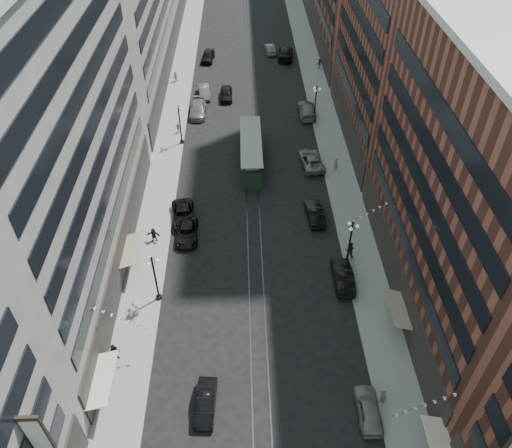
{
  "coord_description": "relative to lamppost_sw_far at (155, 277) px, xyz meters",
  "views": [
    {
      "loc": [
        -1.01,
        -2.71,
        36.63
      ],
      "look_at": [
        0.08,
        32.77,
        5.0
      ],
      "focal_mm": 35.0,
      "sensor_mm": 36.0,
      "label": 1
    }
  ],
  "objects": [
    {
      "name": "ground",
      "position": [
        9.2,
        32.0,
        -3.1
      ],
      "size": [
        220.0,
        220.0,
        0.0
      ],
      "primitive_type": "plane",
      "color": "black",
      "rests_on": "ground"
    },
    {
      "name": "sidewalk_west",
      "position": [
        -1.8,
        42.0,
        -3.02
      ],
      "size": [
        4.0,
        180.0,
        0.15
      ],
      "primitive_type": "cube",
      "color": "gray",
      "rests_on": "ground"
    },
    {
      "name": "sidewalk_east",
      "position": [
        20.2,
        42.0,
        -3.02
      ],
      "size": [
        4.0,
        180.0,
        0.15
      ],
      "primitive_type": "cube",
      "color": "gray",
      "rests_on": "ground"
    },
    {
      "name": "rail_west",
      "position": [
        8.5,
        42.0,
        -3.09
      ],
      "size": [
        0.12,
        180.0,
        0.02
      ],
      "primitive_type": "cube",
      "color": "#2D2D33",
      "rests_on": "ground"
    },
    {
      "name": "rail_east",
      "position": [
        9.9,
        42.0,
        -3.09
      ],
      "size": [
        0.12,
        180.0,
        0.02
      ],
      "primitive_type": "cube",
      "color": "#2D2D33",
      "rests_on": "ground"
    },
    {
      "name": "building_west_mid",
      "position": [
        -7.8,
        5.0,
        10.9
      ],
      "size": [
        8.0,
        36.0,
        28.0
      ],
      "primitive_type": "cube",
      "color": "#A5A093",
      "rests_on": "ground"
    },
    {
      "name": "building_east_mid",
      "position": [
        26.2,
        -0.0,
        8.9
      ],
      "size": [
        8.0,
        30.0,
        24.0
      ],
      "primitive_type": "cube",
      "color": "brown",
      "rests_on": "ground"
    },
    {
      "name": "lamppost_sw_far",
      "position": [
        0.0,
        0.0,
        0.0
      ],
      "size": [
        1.03,
        1.14,
        5.52
      ],
      "color": "black",
      "rests_on": "sidewalk_west"
    },
    {
      "name": "lamppost_sw_mid",
      "position": [
        0.0,
        27.0,
        0.0
      ],
      "size": [
        1.03,
        1.14,
        5.52
      ],
      "color": "black",
      "rests_on": "sidewalk_west"
    },
    {
      "name": "lamppost_se_far",
      "position": [
        18.4,
        4.0,
        0.0
      ],
      "size": [
        1.03,
        1.14,
        5.52
      ],
      "color": "black",
      "rests_on": "sidewalk_east"
    },
    {
      "name": "lamppost_se_mid",
      "position": [
        18.4,
        32.0,
        0.0
      ],
      "size": [
        1.03,
        1.14,
        5.52
      ],
      "color": "black",
      "rests_on": "sidewalk_east"
    },
    {
      "name": "streetcar",
      "position": [
        9.2,
        22.32,
        -1.58
      ],
      "size": [
        2.63,
        11.89,
        3.29
      ],
      "color": "#203224",
      "rests_on": "ground"
    },
    {
      "name": "car_2",
      "position": [
        2.05,
        8.49,
        -2.42
      ],
      "size": [
        2.45,
        4.96,
        1.35
      ],
      "primitive_type": "imported",
      "rotation": [
        0.0,
        0.0,
        0.04
      ],
      "color": "black",
      "rests_on": "ground"
    },
    {
      "name": "car_4",
      "position": [
        17.39,
        -11.99,
        -2.36
      ],
      "size": [
        1.78,
        4.36,
        1.48
      ],
      "primitive_type": "imported",
      "rotation": [
        0.0,
        0.0,
        3.13
      ],
      "color": "gray",
      "rests_on": "ground"
    },
    {
      "name": "car_5",
      "position": [
        4.9,
        -11.06,
        -2.39
      ],
      "size": [
        1.71,
        4.33,
        1.4
      ],
      "primitive_type": "imported",
      "rotation": [
        0.0,
        0.0,
        -0.05
      ],
      "color": "black",
      "rests_on": "ground"
    },
    {
      "name": "pedestrian_2",
      "position": [
        -2.83,
        -6.5,
        -2.03
      ],
      "size": [
        0.95,
        0.6,
        1.83
      ],
      "primitive_type": "imported",
      "rotation": [
        0.0,
        0.0,
        0.14
      ],
      "color": "black",
      "rests_on": "sidewalk_west"
    },
    {
      "name": "pedestrian_4",
      "position": [
        18.7,
        -11.03,
        -2.2
      ],
      "size": [
        0.63,
        0.95,
        1.5
      ],
      "primitive_type": "imported",
      "rotation": [
        0.0,
        0.0,
        1.85
      ],
      "color": "#ADA490",
      "rests_on": "sidewalk_east"
    },
    {
      "name": "car_7",
      "position": [
        1.46,
        11.34,
        -2.36
      ],
      "size": [
        3.13,
        5.57,
        1.47
      ],
      "primitive_type": "imported",
      "rotation": [
        0.0,
        0.0,
        0.14
      ],
      "color": "black",
      "rests_on": "ground"
    },
    {
      "name": "car_8",
      "position": [
        1.72,
        34.91,
        -2.28
      ],
      "size": [
        2.35,
        5.67,
        1.64
      ],
      "primitive_type": "imported",
      "rotation": [
        0.0,
        0.0,
        0.01
      ],
      "color": "#67645C",
      "rests_on": "ground"
    },
    {
      "name": "car_9",
      "position": [
        2.4,
        53.68,
        -2.26
      ],
      "size": [
        2.48,
        5.07,
        1.67
      ],
      "primitive_type": "imported",
      "rotation": [
        0.0,
        0.0,
        -0.11
      ],
      "color": "black",
      "rests_on": "ground"
    },
    {
      "name": "car_10",
      "position": [
        16.0,
        11.13,
        -2.31
      ],
      "size": [
        2.02,
        4.87,
        1.57
      ],
      "primitive_type": "imported",
      "rotation": [
        0.0,
        0.0,
        3.22
      ],
      "color": "black",
      "rests_on": "ground"
    },
    {
      "name": "car_11",
      "position": [
        16.78,
        21.45,
        -2.31
      ],
      "size": [
        3.26,
        5.91,
        1.57
      ],
      "primitive_type": "imported",
      "rotation": [
        0.0,
        0.0,
        3.26
      ],
      "color": "gray",
      "rests_on": "ground"
    },
    {
      "name": "car_12",
      "position": [
        16.0,
        54.23,
        -2.21
      ],
      "size": [
        3.28,
        6.38,
        1.77
      ],
      "primitive_type": "imported",
      "rotation": [
        0.0,
        0.0,
        3.01
      ],
      "color": "black",
      "rests_on": "ground"
    },
    {
      "name": "car_13",
      "position": [
        5.78,
        39.64,
        -2.31
      ],
      "size": [
        1.85,
        4.59,
        1.56
      ],
      "primitive_type": "imported",
      "rotation": [
        0.0,
        0.0,
        -0.0
      ],
      "color": "black",
      "rests_on": "ground"
    },
    {
      "name": "car_14",
      "position": [
        13.4,
        56.64,
        -2.37
      ],
      "size": [
        2.01,
        4.55,
        1.45
      ],
      "primitive_type": "imported",
      "rotation": [
        0.0,
        0.0,
        3.25
      ],
      "color": "slate",
      "rests_on": "ground"
    },
    {
      "name": "pedestrian_5",
      "position": [
        -1.4,
        7.95,
        -2.14
      ],
      "size": [
        1.54,
        0.64,
        1.61
      ],
      "primitive_type": "imported",
      "rotation": [
        0.0,
        0.0,
        -0.14
      ],
      "color": "black",
      "rests_on": "sidewalk_west"
    },
    {
      "name": "pedestrian_6",
      "position": [
        -0.67,
        29.62,
        -2.2
      ],
      "size": [
        0.96,
        0.63,
        1.5
      ],
      "primitive_type": "imported",
      "rotation": [
        0.0,
        0.0,
        3.43
      ],
      "color": "#A09885",
      "rests_on": "sidewalk_west"
    },
    {
      "name": "pedestrian_7",
      "position": [
        18.79,
        4.89,
        -1.99
      ],
      "size": [
        1.02,
        0.7,
        1.91
      ],
      "primitive_type": "imported",
      "rotation": [
        0.0,
        0.0,
        2.92
      ],
      "color": "black",
      "rests_on": "sidewalk_east"
    },
    {
      "name": "pedestrian_8",
      "position": [
        19.65,
        20.18,
        -2.05
      ],
      "size": [
        0.76,
        0.62,
        1.8
      ],
      "primitive_type": "imported",
      "rotation": [
        0.0,
        0.0,
        3.47
      ],
      "color": "#A09A85",
      "rests_on": "sidewalk_east"
    },
    {
      "name": "pedestrian_9",
      "position": [
        21.4,
        49.58,
        -2.1
      ],
      "size": [
        1.1,
        0.48,
        1.69
      ],
      "primitive_type": "imported",
      "rotation": [
        0.0,
        0.0,
        -0.03
      ],
      "color": "black",
      "rests_on": "sidewalk_east"
    },
    {
      "name": "car_extra_0",
      "position": [
        17.6,
        34.23,
        -2.24
      ],
      "size": [
        2.45,
        5.91,
        1.71
      ],
      "primitive_type": "imported",
      "rotation": [
        0.0,
        0.0,
        3.13
      ],
      "color": "slate",
      "rests_on": "ground"
    },
    {
      "name": "car_extra_1",
      "position": [
        2.4,
        40.46,
        -2.34
      ],
      "size": [
        2.17,
        4.74,
        1.51
      ],
      "primitive_type": "imported",
      "rotation": [
        0.0,
        0.0,
        0.13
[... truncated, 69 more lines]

